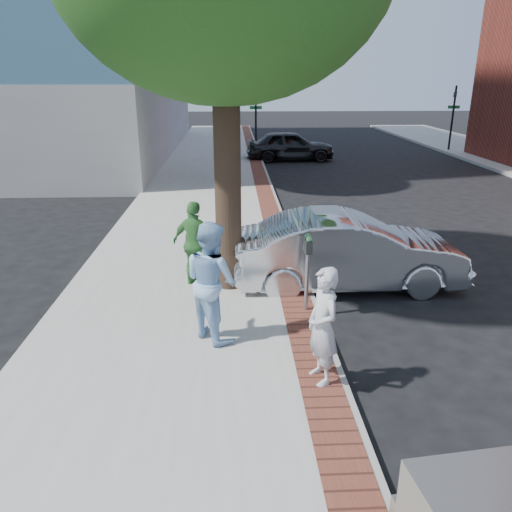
{
  "coord_description": "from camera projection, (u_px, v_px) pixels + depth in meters",
  "views": [
    {
      "loc": [
        -0.51,
        -7.77,
        4.27
      ],
      "look_at": [
        -0.1,
        0.75,
        1.2
      ],
      "focal_mm": 35.0,
      "sensor_mm": 36.0,
      "label": 1
    }
  ],
  "objects": [
    {
      "name": "ground",
      "position": [
        264.0,
        334.0,
        8.77
      ],
      "size": [
        120.0,
        120.0,
        0.0
      ],
      "primitive_type": "plane",
      "color": "black",
      "rests_on": "ground"
    },
    {
      "name": "sidewalk",
      "position": [
        202.0,
        214.0,
        16.2
      ],
      "size": [
        5.0,
        60.0,
        0.15
      ],
      "primitive_type": "cube",
      "color": "#9E9991",
      "rests_on": "ground"
    },
    {
      "name": "brick_strip",
      "position": [
        270.0,
        211.0,
        16.27
      ],
      "size": [
        0.6,
        60.0,
        0.01
      ],
      "primitive_type": "cube",
      "color": "brown",
      "rests_on": "sidewalk"
    },
    {
      "name": "curb",
      "position": [
        281.0,
        213.0,
        16.31
      ],
      "size": [
        0.1,
        60.0,
        0.15
      ],
      "primitive_type": "cube",
      "color": "gray",
      "rests_on": "ground"
    },
    {
      "name": "office_base",
      "position": [
        11.0,
        119.0,
        28.19
      ],
      "size": [
        18.2,
        22.2,
        4.0
      ],
      "primitive_type": "cube",
      "color": "gray",
      "rests_on": "ground"
    },
    {
      "name": "signal_near",
      "position": [
        256.0,
        114.0,
        28.73
      ],
      "size": [
        0.7,
        0.15,
        3.8
      ],
      "color": "black",
      "rests_on": "ground"
    },
    {
      "name": "signal_far",
      "position": [
        453.0,
        113.0,
        29.24
      ],
      "size": [
        0.7,
        0.15,
        3.8
      ],
      "color": "black",
      "rests_on": "ground"
    },
    {
      "name": "tree_far",
      "position": [
        231.0,
        47.0,
        18.23
      ],
      "size": [
        4.8,
        4.8,
        7.14
      ],
      "color": "black",
      "rests_on": "sidewalk"
    },
    {
      "name": "parking_meter",
      "position": [
        308.0,
        257.0,
        9.0
      ],
      "size": [
        0.12,
        0.32,
        1.47
      ],
      "color": "gray",
      "rests_on": "sidewalk"
    },
    {
      "name": "person_gray",
      "position": [
        323.0,
        326.0,
        6.91
      ],
      "size": [
        0.57,
        0.72,
        1.72
      ],
      "primitive_type": "imported",
      "rotation": [
        0.0,
        0.0,
        -1.3
      ],
      "color": "silver",
      "rests_on": "sidewalk"
    },
    {
      "name": "person_officer",
      "position": [
        211.0,
        281.0,
        8.1
      ],
      "size": [
        1.2,
        1.23,
        2.0
      ],
      "primitive_type": "imported",
      "rotation": [
        0.0,
        0.0,
        2.25
      ],
      "color": "#94C0E6",
      "rests_on": "sidewalk"
    },
    {
      "name": "person_green",
      "position": [
        195.0,
        244.0,
        10.24
      ],
      "size": [
        1.12,
        0.86,
        1.78
      ],
      "primitive_type": "imported",
      "rotation": [
        0.0,
        0.0,
        2.67
      ],
      "color": "#438D40",
      "rests_on": "sidewalk"
    },
    {
      "name": "sedan_silver",
      "position": [
        348.0,
        251.0,
        10.53
      ],
      "size": [
        4.85,
        1.73,
        1.59
      ],
      "primitive_type": "imported",
      "rotation": [
        0.0,
        0.0,
        1.58
      ],
      "color": "silver",
      "rests_on": "ground"
    },
    {
      "name": "bg_car",
      "position": [
        290.0,
        146.0,
        26.7
      ],
      "size": [
        4.71,
        2.01,
        1.59
      ],
      "primitive_type": "imported",
      "rotation": [
        0.0,
        0.0,
        1.6
      ],
      "color": "black",
      "rests_on": "ground"
    }
  ]
}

